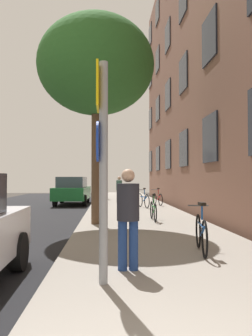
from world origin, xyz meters
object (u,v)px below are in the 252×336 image
(bicycle_1, at_px, (153,210))
(tree_near, at_px, (96,66))
(pedestrian_0, at_px, (128,212))
(traffic_light, at_px, (101,166))
(car_1, at_px, (72,190))
(bicycle_3, at_px, (157,198))
(bicycle_0, at_px, (201,233))
(sign_post, at_px, (102,153))
(bicycle_2, at_px, (143,200))
(pedestrian_1, at_px, (119,188))

(bicycle_1, bearing_deg, tree_near, -158.75)
(tree_near, bearing_deg, pedestrian_0, -82.84)
(traffic_light, height_order, car_1, traffic_light)
(tree_near, bearing_deg, bicycle_3, 67.76)
(bicycle_1, distance_m, pedestrian_0, 6.47)
(bicycle_0, distance_m, car_1, 14.52)
(sign_post, height_order, bicycle_1, sign_post)
(bicycle_2, height_order, car_1, car_1)
(traffic_light, xyz_separation_m, bicycle_3, (3.12, -6.76, -1.99))
(tree_near, distance_m, car_1, 10.65)
(traffic_light, bearing_deg, pedestrian_0, -87.69)
(pedestrian_0, height_order, car_1, pedestrian_0)
(bicycle_0, height_order, bicycle_3, bicycle_0)
(bicycle_0, bearing_deg, car_1, 105.46)
(tree_near, bearing_deg, pedestrian_1, 83.65)
(bicycle_0, relative_size, car_1, 0.36)
(bicycle_1, height_order, bicycle_2, bicycle_2)
(tree_near, distance_m, bicycle_0, 6.74)
(bicycle_2, bearing_deg, car_1, 136.40)
(sign_post, relative_size, bicycle_0, 1.85)
(tree_near, relative_size, bicycle_3, 4.10)
(sign_post, relative_size, car_1, 0.67)
(pedestrian_1, bearing_deg, sign_post, -92.77)
(sign_post, relative_size, pedestrian_0, 1.93)
(traffic_light, height_order, tree_near, tree_near)
(traffic_light, height_order, pedestrian_0, traffic_light)
(traffic_light, bearing_deg, tree_near, -89.61)
(bicycle_1, bearing_deg, pedestrian_0, -101.01)
(bicycle_2, xyz_separation_m, pedestrian_0, (-1.43, -11.54, 0.53))
(bicycle_0, bearing_deg, bicycle_1, 92.79)
(car_1, bearing_deg, pedestrian_0, -81.05)
(traffic_light, bearing_deg, sign_post, -88.90)
(car_1, bearing_deg, traffic_light, 70.74)
(pedestrian_0, bearing_deg, bicycle_2, 82.93)
(bicycle_2, bearing_deg, pedestrian_1, 106.71)
(bicycle_3, height_order, car_1, car_1)
(pedestrian_0, xyz_separation_m, car_1, (-2.39, 15.18, -0.18))
(bicycle_2, bearing_deg, bicycle_0, -89.71)
(traffic_light, relative_size, bicycle_2, 2.13)
(tree_near, height_order, bicycle_2, tree_near)
(tree_near, height_order, bicycle_1, tree_near)
(pedestrian_0, bearing_deg, bicycle_3, 79.84)
(tree_near, relative_size, car_1, 1.46)
(tree_near, xyz_separation_m, bicycle_1, (1.93, 0.75, -4.66))
(bicycle_2, xyz_separation_m, pedestrian_1, (-1.07, 3.57, 0.50))
(sign_post, height_order, car_1, sign_post)
(traffic_light, relative_size, tree_near, 0.52)
(bicycle_3, bearing_deg, bicycle_1, -99.35)
(bicycle_2, xyz_separation_m, bicycle_3, (0.90, 1.44, -0.02))
(bicycle_3, height_order, pedestrian_0, pedestrian_0)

